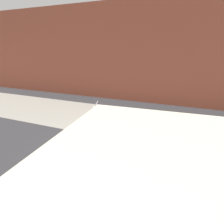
% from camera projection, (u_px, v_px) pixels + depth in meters
% --- Properties ---
extents(ground_plane, '(80.00, 80.00, 0.00)m').
position_uv_depth(ground_plane, '(118.00, 140.00, 6.37)').
color(ground_plane, '#2D2D30').
extents(sidewalk_slab, '(36.00, 3.50, 0.01)m').
position_uv_depth(sidewalk_slab, '(132.00, 122.00, 7.89)').
color(sidewalk_slab, gray).
rests_on(sidewalk_slab, ground).
extents(brick_building_wall, '(36.00, 0.50, 5.52)m').
position_uv_depth(brick_building_wall, '(151.00, 54.00, 9.99)').
color(brick_building_wall, brown).
rests_on(brick_building_wall, ground).
extents(motorcycle_purple, '(1.93, 0.87, 1.03)m').
position_uv_depth(motorcycle_purple, '(116.00, 118.00, 7.26)').
color(motorcycle_purple, black).
rests_on(motorcycle_purple, ground).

